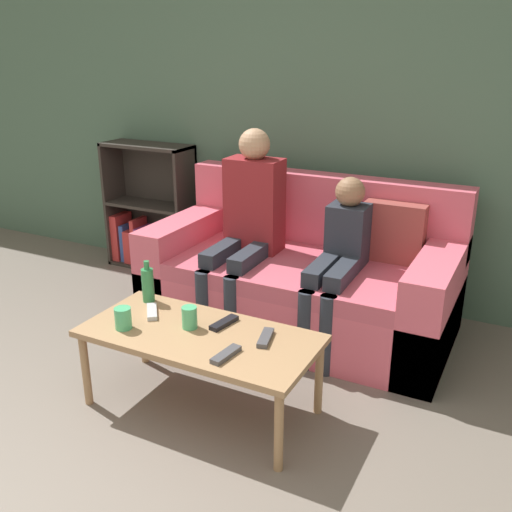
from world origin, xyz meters
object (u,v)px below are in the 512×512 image
Objects in this scene: coffee_table at (200,340)px; tv_remote_1 at (226,355)px; tv_remote_2 at (224,323)px; person_adult at (248,216)px; cup_near at (123,318)px; tv_remote_0 at (266,338)px; couch at (303,280)px; tv_remote_3 at (152,312)px; person_child at (339,255)px; bottle at (148,284)px; bookshelf at (149,218)px; cup_far at (190,317)px.

coffee_table is 0.26m from tv_remote_1.
coffee_table is 0.15m from tv_remote_2.
person_adult is at bearing 120.50° from tv_remote_2.
tv_remote_2 is (0.41, 0.25, -0.04)m from cup_near.
couch is at bearing 88.75° from tv_remote_0.
tv_remote_0 is (0.65, 0.21, -0.04)m from cup_near.
couch is 10.56× the size of tv_remote_2.
person_child is at bearing 13.36° from tv_remote_3.
person_adult is at bearing 77.36° from bottle.
tv_remote_1 is 1.07× the size of tv_remote_3.
bottle reaches higher than cup_near.
bookshelf reaches higher than cup_far.
couch is 1.88× the size of bookshelf.
cup_near is at bearing -151.71° from cup_far.
tv_remote_0 is (0.31, 0.08, 0.05)m from coffee_table.
cup_near is (-0.43, -1.19, 0.16)m from couch.
cup_near is at bearing -176.62° from tv_remote_0.
bottle is at bearing -52.70° from bookshelf.
couch is 1.21m from tv_remote_1.
person_child is at bearing 79.59° from tv_remote_2.
couch is 11.35× the size of tv_remote_3.
bottle is at bearing 156.55° from cup_far.
cup_near is 0.98× the size of cup_far.
person_child is 9.28× the size of cup_near.
bottle is (-0.74, 0.10, 0.08)m from tv_remote_0.
bottle is (-0.08, 0.31, 0.04)m from cup_near.
coffee_table is 10.37× the size of cup_far.
tv_remote_3 is (0.02, 0.19, -0.04)m from cup_near.
tv_remote_3 is at bearing 167.36° from tv_remote_0.
tv_remote_1 is at bearing -98.64° from person_child.
tv_remote_2 is 0.50m from bottle.
bookshelf is 1.66m from bottle.
person_adult reaches higher than coffee_table.
person_adult is at bearing 104.62° from coffee_table.
bottle is (1.00, -1.31, 0.12)m from bookshelf.
tv_remote_2 is (-0.30, -0.79, -0.14)m from person_child.
cup_far is at bearing -23.45° from bottle.
bookshelf is 2.07m from coffee_table.
bottle is (-0.51, -0.88, 0.21)m from couch.
tv_remote_2 is (0.13, 0.10, -0.04)m from cup_far.
tv_remote_1 is (0.48, -1.11, -0.28)m from person_adult.
cup_near is at bearing -135.00° from tv_remote_3.
cup_near is at bearing -160.27° from coffee_table.
coffee_table is 6.37× the size of tv_remote_0.
person_adult is at bearing 101.04° from cup_far.
couch is 1.07m from coffee_table.
tv_remote_1 is 0.58m from tv_remote_3.
bookshelf is 1.95m from cup_near.
coffee_table is 1.14× the size of person_child.
tv_remote_3 is at bearing -47.31° from bottle.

